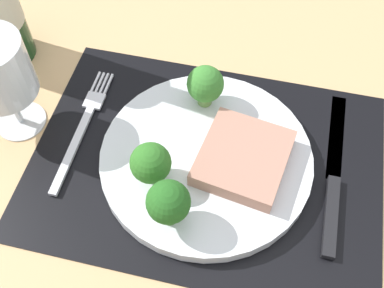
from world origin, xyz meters
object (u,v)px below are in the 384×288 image
(fork, at_px, (83,127))
(knife, at_px, (333,182))
(plate, at_px, (206,159))
(steak, at_px, (243,161))

(fork, height_order, knife, knife)
(plate, xyz_separation_m, fork, (-0.16, 0.01, -0.01))
(plate, bearing_deg, fork, 175.02)
(plate, distance_m, knife, 0.15)
(plate, relative_size, steak, 2.42)
(steak, bearing_deg, plate, 173.79)
(plate, height_order, steak, steak)
(steak, bearing_deg, knife, 5.30)
(steak, height_order, knife, steak)
(steak, xyz_separation_m, fork, (-0.21, 0.02, -0.02))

